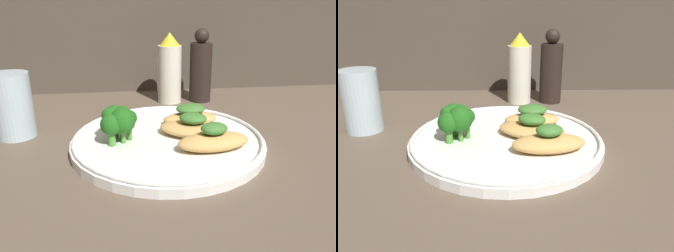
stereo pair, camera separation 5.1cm
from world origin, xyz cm
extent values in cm
cube|color=brown|center=(0.00, 0.00, -0.50)|extent=(180.00, 180.00, 1.00)
cylinder|color=white|center=(0.00, 0.00, 0.70)|extent=(30.06, 30.06, 1.40)
torus|color=white|center=(0.00, 0.00, 1.70)|extent=(29.46, 29.46, 0.60)
ellipsoid|color=tan|center=(5.99, -4.92, 2.60)|extent=(11.23, 6.27, 2.40)
ellipsoid|color=#3D752D|center=(5.99, -4.92, 4.62)|extent=(4.23, 3.55, 1.64)
ellipsoid|color=tan|center=(4.07, 0.67, 2.42)|extent=(12.22, 9.70, 2.03)
ellipsoid|color=#3D752D|center=(4.07, 0.67, 4.24)|extent=(5.36, 4.87, 1.61)
ellipsoid|color=tan|center=(4.61, 5.61, 2.40)|extent=(9.70, 4.96, 2.01)
ellipsoid|color=#3D752D|center=(4.61, 5.61, 4.20)|extent=(5.24, 4.29, 1.59)
cylinder|color=#4C8E38|center=(-5.96, -0.12, 2.78)|extent=(0.72, 0.72, 2.76)
sphere|color=#1E5B19|center=(-5.96, -0.12, 5.02)|extent=(2.46, 2.46, 2.46)
cylinder|color=#4C8E38|center=(-7.07, 0.85, 2.62)|extent=(0.77, 0.77, 2.44)
sphere|color=#1E5B19|center=(-7.07, 0.85, 4.99)|extent=(3.28, 3.28, 3.28)
cylinder|color=#4C8E38|center=(-8.16, 1.15, 2.63)|extent=(0.97, 0.97, 2.46)
sphere|color=#1E5B19|center=(-8.16, 1.15, 5.03)|extent=(3.35, 3.35, 3.35)
cylinder|color=#4C8E38|center=(-8.85, -0.27, 3.02)|extent=(0.71, 0.71, 3.23)
sphere|color=#1E5B19|center=(-8.85, -0.27, 5.48)|extent=(2.42, 2.42, 2.42)
cylinder|color=#4C8E38|center=(-8.61, -1.78, 2.51)|extent=(1.10, 1.10, 2.22)
sphere|color=#1E5B19|center=(-8.61, -1.78, 4.73)|extent=(3.17, 3.17, 3.17)
cylinder|color=#4C8E38|center=(-6.94, -1.03, 2.51)|extent=(0.71, 0.71, 2.22)
sphere|color=#1E5B19|center=(-6.94, -1.03, 4.99)|extent=(3.89, 3.89, 3.89)
cylinder|color=silver|center=(3.41, 24.01, 6.25)|extent=(5.19, 5.19, 12.50)
cone|color=yellow|center=(3.41, 24.01, 13.88)|extent=(4.41, 4.41, 2.75)
cylinder|color=black|center=(10.40, 24.01, 6.43)|extent=(4.85, 4.85, 12.87)
sphere|color=black|center=(10.40, 24.01, 14.44)|extent=(3.15, 3.15, 3.15)
cylinder|color=silver|center=(-24.86, 7.36, 5.40)|extent=(6.35, 6.35, 10.80)
camera|label=1|loc=(-5.99, -46.92, 21.79)|focal=35.00mm
camera|label=2|loc=(-0.94, -47.29, 21.79)|focal=35.00mm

